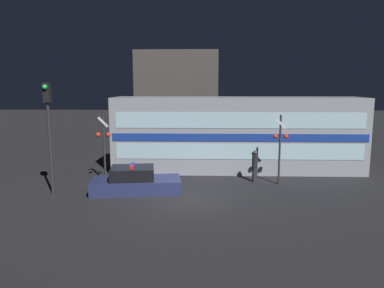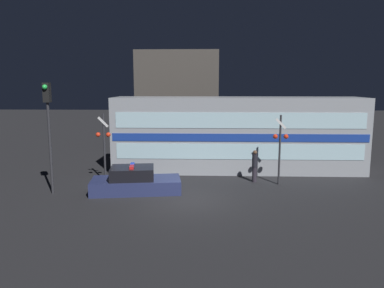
{
  "view_description": "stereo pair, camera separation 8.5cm",
  "coord_description": "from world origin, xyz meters",
  "px_view_note": "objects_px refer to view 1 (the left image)",
  "views": [
    {
      "loc": [
        0.8,
        -16.35,
        5.19
      ],
      "look_at": [
        0.12,
        3.62,
        2.0
      ],
      "focal_mm": 35.0,
      "sensor_mm": 36.0,
      "label": 1
    },
    {
      "loc": [
        0.88,
        -16.35,
        5.19
      ],
      "look_at": [
        0.12,
        3.62,
        2.0
      ],
      "focal_mm": 35.0,
      "sensor_mm": 36.0,
      "label": 2
    }
  ],
  "objects_px": {
    "pedestrian": "(255,166)",
    "traffic_light_corner": "(48,116)",
    "crossing_signal_near": "(280,144)",
    "police_car": "(135,182)",
    "train": "(237,134)"
  },
  "relations": [
    {
      "from": "crossing_signal_near",
      "to": "police_car",
      "type": "bearing_deg",
      "value": -167.41
    },
    {
      "from": "police_car",
      "to": "traffic_light_corner",
      "type": "bearing_deg",
      "value": 178.82
    },
    {
      "from": "train",
      "to": "pedestrian",
      "type": "bearing_deg",
      "value": -75.08
    },
    {
      "from": "crossing_signal_near",
      "to": "traffic_light_corner",
      "type": "xyz_separation_m",
      "value": [
        -11.15,
        -2.09,
        1.54
      ]
    },
    {
      "from": "pedestrian",
      "to": "traffic_light_corner",
      "type": "bearing_deg",
      "value": -165.49
    },
    {
      "from": "pedestrian",
      "to": "police_car",
      "type": "bearing_deg",
      "value": -160.8
    },
    {
      "from": "traffic_light_corner",
      "to": "police_car",
      "type": "bearing_deg",
      "value": 6.86
    },
    {
      "from": "police_car",
      "to": "train",
      "type": "bearing_deg",
      "value": 34.4
    },
    {
      "from": "train",
      "to": "traffic_light_corner",
      "type": "relative_size",
      "value": 2.8
    },
    {
      "from": "train",
      "to": "traffic_light_corner",
      "type": "xyz_separation_m",
      "value": [
        -9.21,
        -5.33,
        1.5
      ]
    },
    {
      "from": "police_car",
      "to": "pedestrian",
      "type": "height_order",
      "value": "pedestrian"
    },
    {
      "from": "train",
      "to": "pedestrian",
      "type": "height_order",
      "value": "train"
    },
    {
      "from": "police_car",
      "to": "crossing_signal_near",
      "type": "height_order",
      "value": "crossing_signal_near"
    },
    {
      "from": "traffic_light_corner",
      "to": "crossing_signal_near",
      "type": "bearing_deg",
      "value": 10.61
    },
    {
      "from": "police_car",
      "to": "traffic_light_corner",
      "type": "relative_size",
      "value": 0.85
    }
  ]
}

